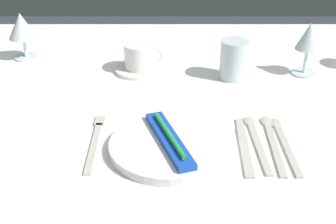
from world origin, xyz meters
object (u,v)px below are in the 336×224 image
dinner_plate (168,146)px  wine_glass_centre (307,39)px  drink_tumbler (232,62)px  wine_glass_left (20,28)px  coffee_cup_left (139,56)px  toothbrush_package (168,139)px  fork_outer (94,140)px  dinner_knife (243,147)px  spoon_soup (254,136)px  spoon_tea (281,138)px  spoon_dessert (270,137)px

dinner_plate → wine_glass_centre: wine_glass_centre is taller
drink_tumbler → wine_glass_left: bearing=167.0°
dinner_plate → coffee_cup_left: size_ratio=2.27×
coffee_cup_left → wine_glass_left: bearing=165.2°
toothbrush_package → wine_glass_left: (-0.42, 0.48, 0.07)m
wine_glass_centre → wine_glass_left: wine_glass_centre is taller
toothbrush_package → fork_outer: 0.16m
toothbrush_package → dinner_knife: (0.15, 0.01, -0.02)m
spoon_soup → wine_glass_left: wine_glass_left is taller
dinner_knife → spoon_tea: size_ratio=1.00×
dinner_plate → fork_outer: (-0.15, 0.03, -0.01)m
spoon_dessert → spoon_soup: bearing=175.5°
fork_outer → wine_glass_left: wine_glass_left is taller
spoon_soup → wine_glass_left: size_ratio=1.62×
fork_outer → dinner_knife: 0.31m
fork_outer → spoon_tea: 0.39m
dinner_knife → spoon_soup: (0.03, 0.04, 0.00)m
dinner_plate → drink_tumbler: drink_tumbler is taller
spoon_dessert → wine_glass_left: (-0.63, 0.43, 0.09)m
dinner_plate → coffee_cup_left: coffee_cup_left is taller
spoon_tea → drink_tumbler: bearing=102.6°
spoon_dessert → drink_tumbler: size_ratio=2.17×
toothbrush_package → coffee_cup_left: size_ratio=1.97×
spoon_dessert → drink_tumbler: drink_tumbler is taller
fork_outer → wine_glass_centre: (0.52, 0.34, 0.10)m
spoon_dessert → spoon_tea: bearing=-12.0°
toothbrush_package → dinner_knife: bearing=2.0°
spoon_tea → drink_tumbler: drink_tumbler is taller
spoon_dessert → wine_glass_centre: bearing=64.9°
dinner_knife → spoon_dessert: (0.06, 0.04, 0.00)m
spoon_soup → wine_glass_left: bearing=144.2°
drink_tumbler → spoon_dessert: bearing=-81.4°
spoon_soup → drink_tumbler: size_ratio=2.11×
drink_tumbler → dinner_plate: bearing=-116.3°
dinner_knife → wine_glass_centre: bearing=59.5°
toothbrush_package → wine_glass_centre: wine_glass_centre is taller
toothbrush_package → wine_glass_left: 0.64m
dinner_plate → drink_tumbler: 0.38m
dinner_knife → coffee_cup_left: size_ratio=2.01×
dinner_knife → fork_outer: bearing=175.1°
coffee_cup_left → wine_glass_left: size_ratio=0.79×
fork_outer → spoon_soup: bearing=2.6°
spoon_tea → toothbrush_package: bearing=-170.6°
dinner_plate → dinner_knife: (0.15, 0.01, -0.01)m
fork_outer → wine_glass_left: 0.53m
dinner_knife → coffee_cup_left: 0.45m
dinner_knife → coffee_cup_left: bearing=121.0°
toothbrush_package → dinner_knife: size_ratio=0.98×
fork_outer → dinner_knife: size_ratio=1.01×
toothbrush_package → fork_outer: toothbrush_package is taller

